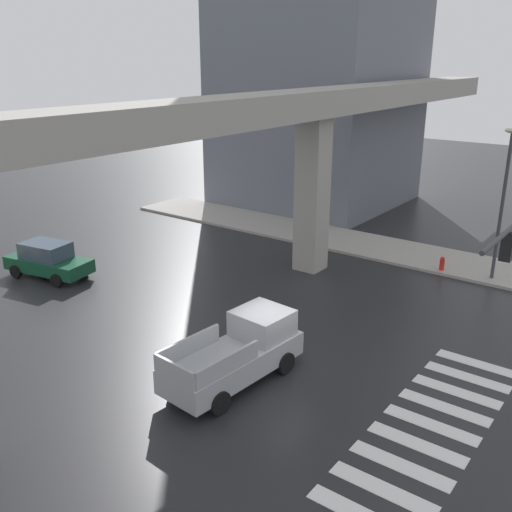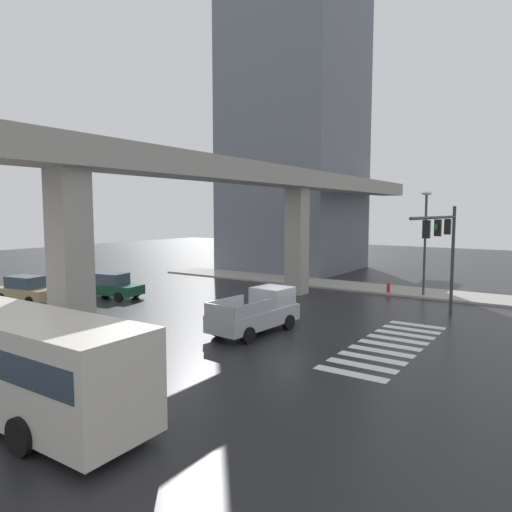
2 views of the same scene
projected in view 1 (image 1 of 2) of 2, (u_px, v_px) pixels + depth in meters
ground_plane at (274, 366)px, 19.96m from camera, size 120.00×120.00×0.00m
crosswalk_stripes at (431, 425)px, 16.76m from camera, size 9.35×2.80×0.01m
elevated_overpass at (178, 136)px, 19.79m from camera, size 59.62×2.30×8.79m
sidewalk_east at (390, 250)px, 31.68m from camera, size 4.00×36.00×0.15m
pickup_truck at (240, 352)px, 18.87m from camera, size 5.24×2.39×2.08m
sedan_dark_green at (48, 260)px, 27.82m from camera, size 2.53×4.55×1.72m
street_lamp_near_corner at (505, 188)px, 26.03m from camera, size 0.44×0.70×7.24m
fire_hydrant at (442, 265)px, 28.39m from camera, size 0.24×0.24×0.85m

